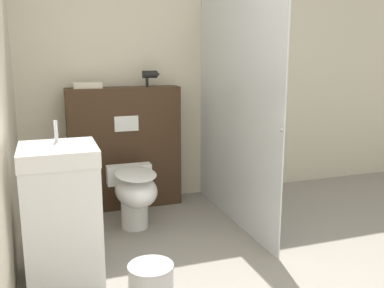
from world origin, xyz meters
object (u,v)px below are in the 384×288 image
(toilet, at_px, (135,192))
(sink_vanity, at_px, (62,215))
(hair_drier, at_px, (150,75))
(waste_bin, at_px, (151,284))

(toilet, relative_size, sink_vanity, 0.58)
(hair_drier, distance_m, waste_bin, 2.08)
(hair_drier, height_order, waste_bin, hair_drier)
(hair_drier, bearing_deg, toilet, -117.12)
(hair_drier, xyz_separation_m, waste_bin, (-0.43, -1.69, -1.14))
(toilet, xyz_separation_m, hair_drier, (0.29, 0.57, 0.94))
(sink_vanity, bearing_deg, hair_drier, 54.11)
(toilet, height_order, waste_bin, toilet)
(toilet, distance_m, sink_vanity, 0.91)
(sink_vanity, distance_m, waste_bin, 0.73)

